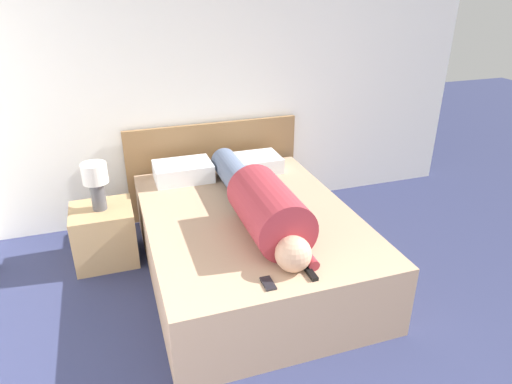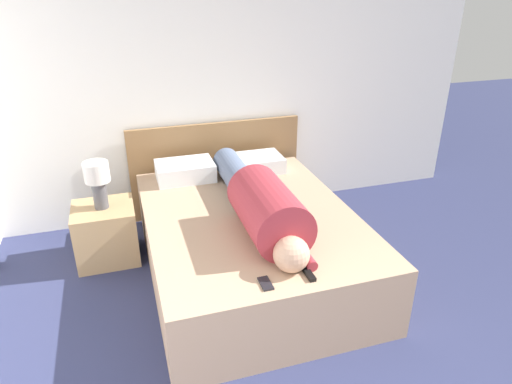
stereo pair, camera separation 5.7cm
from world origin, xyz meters
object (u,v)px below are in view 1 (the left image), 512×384
at_px(table_lamp, 96,181).
at_px(cell_phone, 268,283).
at_px(nightstand, 105,235).
at_px(pillow_near_headboard, 183,171).
at_px(bed, 250,243).
at_px(tv_remote, 310,273).
at_px(person_lying, 261,203).
at_px(pillow_second, 254,163).

bearing_deg(table_lamp, cell_phone, -57.30).
relative_size(nightstand, pillow_near_headboard, 0.98).
relative_size(bed, tv_remote, 13.59).
height_order(nightstand, cell_phone, cell_phone).
height_order(person_lying, cell_phone, person_lying).
bearing_deg(bed, pillow_second, 69.50).
distance_m(bed, pillow_near_headboard, 0.94).
distance_m(pillow_near_headboard, tv_remote, 1.72).
distance_m(nightstand, pillow_second, 1.44).
bearing_deg(pillow_near_headboard, pillow_second, 0.00).
xyz_separation_m(person_lying, pillow_near_headboard, (-0.38, 0.97, -0.09)).
xyz_separation_m(pillow_near_headboard, cell_phone, (0.19, -1.67, -0.07)).
height_order(person_lying, tv_remote, person_lying).
height_order(table_lamp, tv_remote, table_lamp).
bearing_deg(pillow_near_headboard, nightstand, -160.46).
bearing_deg(nightstand, person_lying, -33.17).
relative_size(tv_remote, cell_phone, 1.15).
xyz_separation_m(person_lying, pillow_second, (0.27, 0.97, -0.10)).
relative_size(person_lying, cell_phone, 13.42).
relative_size(nightstand, cell_phone, 3.73).
bearing_deg(tv_remote, pillow_second, 83.41).
bearing_deg(table_lamp, pillow_near_headboard, 19.54).
bearing_deg(table_lamp, pillow_second, 10.53).
bearing_deg(pillow_second, table_lamp, -169.47).
height_order(pillow_second, cell_phone, pillow_second).
bearing_deg(tv_remote, bed, 97.20).
bearing_deg(person_lying, bed, 99.38).
height_order(bed, person_lying, person_lying).
xyz_separation_m(nightstand, pillow_near_headboard, (0.72, 0.25, 0.36)).
bearing_deg(nightstand, pillow_second, 10.53).
height_order(bed, nightstand, bed).
relative_size(pillow_near_headboard, cell_phone, 3.81).
bearing_deg(pillow_second, pillow_near_headboard, 180.00).
bearing_deg(cell_phone, table_lamp, 122.70).
bearing_deg(bed, nightstand, 152.97).
relative_size(table_lamp, tv_remote, 2.58).
bearing_deg(pillow_second, person_lying, -105.55).
height_order(tv_remote, cell_phone, tv_remote).
relative_size(bed, pillow_near_headboard, 4.11).
distance_m(bed, cell_phone, 0.92).
bearing_deg(tv_remote, table_lamp, 130.08).
bearing_deg(pillow_near_headboard, table_lamp, -160.46).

